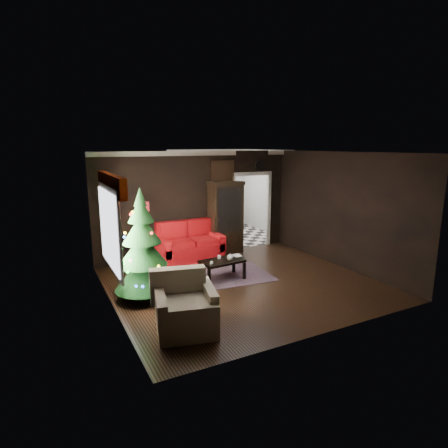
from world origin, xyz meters
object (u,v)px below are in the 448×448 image
floor_lamp (145,237)px  christmas_tree (142,247)px  curio_cabinet (226,219)px  teapot (230,257)px  coffee_table (222,269)px  armchair (186,304)px  kitchen_table (223,227)px  loveseat (190,242)px  wall_clock (260,165)px

floor_lamp → christmas_tree: bearing=-106.8°
curio_cabinet → christmas_tree: bearing=-143.9°
christmas_tree → teapot: (1.99, 0.17, -0.54)m
curio_cabinet → coffee_table: bearing=-119.6°
floor_lamp → armchair: (-0.25, -3.23, -0.37)m
christmas_tree → kitchen_table: (3.52, 3.53, -0.68)m
loveseat → kitchen_table: size_ratio=2.27×
floor_lamp → christmas_tree: (-0.50, -1.64, 0.22)m
armchair → wall_clock: size_ratio=3.11×
curio_cabinet → armchair: curio_cabinet is taller
wall_clock → kitchen_table: (-0.55, 1.25, -2.00)m
coffee_table → wall_clock: size_ratio=2.95×
coffee_table → curio_cabinet: bearing=60.4°
armchair → coffee_table: armchair is taller
curio_cabinet → floor_lamp: bearing=-169.2°
floor_lamp → christmas_tree: size_ratio=0.77×
loveseat → floor_lamp: bearing=-169.3°
curio_cabinet → kitchen_table: 1.67m
christmas_tree → teapot: bearing=4.9°
wall_clock → loveseat: bearing=-170.3°
kitchen_table → coffee_table: bearing=-117.4°
loveseat → curio_cabinet: size_ratio=0.89×
armchair → teapot: size_ratio=6.15×
floor_lamp → teapot: floor_lamp is taller
floor_lamp → kitchen_table: 3.59m
coffee_table → kitchen_table: 3.66m
christmas_tree → kitchen_table: bearing=45.0°
wall_clock → coffee_table: bearing=-138.2°
christmas_tree → wall_clock: wall_clock is taller
armchair → wall_clock: wall_clock is taller
loveseat → wall_clock: 3.04m
curio_cabinet → coffee_table: (-1.03, -1.82, -0.73)m
wall_clock → christmas_tree: bearing=-150.8°
christmas_tree → coffee_table: (1.84, 0.28, -0.83)m
kitchen_table → wall_clock: bearing=-66.3°
coffee_table → teapot: (0.15, -0.11, 0.29)m
christmas_tree → armchair: (0.25, -1.58, -0.59)m
christmas_tree → armchair: size_ratio=2.14×
teapot → christmas_tree: bearing=-175.1°
kitchen_table → curio_cabinet: bearing=-114.4°
loveseat → curio_cabinet: bearing=10.8°
curio_cabinet → wall_clock: bearing=8.5°
curio_cabinet → armchair: bearing=-125.5°
loveseat → floor_lamp: 1.29m
kitchen_table → loveseat: bearing=-137.5°
loveseat → christmas_tree: bearing=-132.6°
loveseat → curio_cabinet: 1.25m
armchair → coffee_table: bearing=63.0°
christmas_tree → armchair: 1.71m
loveseat → coffee_table: 1.63m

